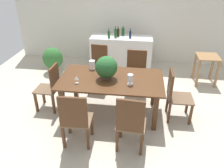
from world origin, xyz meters
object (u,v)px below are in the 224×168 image
at_px(chair_far_right, 136,69).
at_px(chair_head_end, 51,86).
at_px(crystal_vase_center_near, 92,64).
at_px(wine_bottle_green, 130,34).
at_px(wine_bottle_clear, 123,32).
at_px(chair_near_right, 131,122).
at_px(wine_glass, 76,78).
at_px(side_table, 207,63).
at_px(dining_table, 111,84).
at_px(crystal_vase_left, 130,79).
at_px(chair_far_left, 99,66).
at_px(flower_centerpiece, 106,67).
at_px(potted_plant_floor, 53,59).
at_px(chair_foot_end, 175,93).
at_px(kitchen_counter, 121,54).
at_px(wine_bottle_amber, 118,32).
at_px(wine_bottle_tall, 116,33).
at_px(wine_bottle_dark, 109,34).
at_px(chair_near_left, 75,118).

xyz_separation_m(chair_far_right, chair_head_end, (-1.64, -0.99, -0.01)).
bearing_deg(crystal_vase_center_near, wine_bottle_green, 67.58).
relative_size(chair_far_right, wine_bottle_clear, 3.91).
distance_m(chair_near_right, wine_glass, 1.28).
xyz_separation_m(chair_near_right, side_table, (1.69, 2.55, -0.03)).
height_order(dining_table, crystal_vase_left, crystal_vase_left).
height_order(dining_table, crystal_vase_center_near, crystal_vase_center_near).
height_order(chair_far_left, crystal_vase_center_near, chair_far_left).
xyz_separation_m(chair_far_right, side_table, (1.68, 0.59, -0.01)).
xyz_separation_m(flower_centerpiece, crystal_vase_center_near, (-0.35, 0.39, -0.11)).
bearing_deg(chair_near_right, chair_head_end, -27.08).
height_order(side_table, potted_plant_floor, side_table).
relative_size(chair_foot_end, kitchen_counter, 0.60).
xyz_separation_m(chair_far_right, wine_glass, (-1.02, -1.24, 0.34)).
bearing_deg(potted_plant_floor, dining_table, -43.09).
bearing_deg(side_table, flower_centerpiece, -144.23).
bearing_deg(chair_far_left, wine_glass, -92.16).
relative_size(crystal_vase_left, wine_bottle_amber, 0.77).
distance_m(chair_head_end, wine_glass, 0.75).
xyz_separation_m(flower_centerpiece, crystal_vase_left, (0.45, -0.16, -0.11)).
bearing_deg(side_table, wine_bottle_amber, 166.77).
distance_m(chair_foot_end, wine_bottle_tall, 2.46).
bearing_deg(chair_foot_end, flower_centerpiece, 90.03).
distance_m(chair_foot_end, wine_glass, 1.83).
height_order(dining_table, wine_bottle_clear, wine_bottle_clear).
height_order(chair_far_right, crystal_vase_center_near, chair_far_right).
relative_size(chair_far_right, wine_bottle_dark, 3.86).
bearing_deg(kitchen_counter, wine_glass, -104.10).
height_order(wine_bottle_dark, potted_plant_floor, wine_bottle_dark).
xyz_separation_m(chair_far_left, wine_bottle_green, (0.65, 0.99, 0.48)).
xyz_separation_m(chair_foot_end, chair_near_left, (-1.62, -0.98, 0.01)).
relative_size(dining_table, chair_near_left, 1.96).
bearing_deg(wine_bottle_amber, chair_near_left, -96.14).
bearing_deg(chair_near_right, wine_bottle_green, -82.17).
relative_size(dining_table, chair_far_right, 2.02).
height_order(chair_foot_end, crystal_vase_center_near, chair_foot_end).
bearing_deg(chair_near_right, chair_far_left, -62.68).
xyz_separation_m(chair_near_right, crystal_vase_left, (-0.07, 0.81, 0.33)).
relative_size(crystal_vase_left, kitchen_counter, 0.12).
xyz_separation_m(dining_table, wine_bottle_dark, (-0.32, 1.91, 0.38)).
xyz_separation_m(chair_head_end, wine_bottle_amber, (1.10, 2.09, 0.52)).
bearing_deg(wine_bottle_clear, wine_bottle_tall, -130.32).
bearing_deg(chair_head_end, chair_foot_end, 91.52).
relative_size(wine_bottle_clear, wine_bottle_green, 0.99).
height_order(dining_table, wine_bottle_amber, wine_bottle_amber).
bearing_deg(wine_bottle_tall, chair_far_right, -59.68).
relative_size(chair_far_right, wine_bottle_tall, 3.36).
height_order(chair_far_left, chair_near_left, chair_far_left).
distance_m(dining_table, crystal_vase_center_near, 0.62).
bearing_deg(wine_bottle_clear, chair_foot_end, -61.99).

